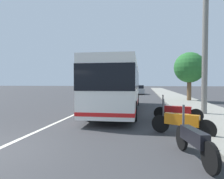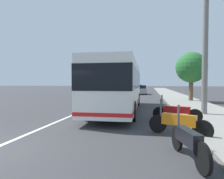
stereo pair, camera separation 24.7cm
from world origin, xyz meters
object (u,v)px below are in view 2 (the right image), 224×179
at_px(coach_bus, 119,84).
at_px(motorcycle_nearest_curb, 176,112).
at_px(car_ahead_same_lane, 140,90).
at_px(roadside_tree_mid_block, 191,68).
at_px(utility_pole, 205,40).
at_px(car_far_distant, 137,89).
at_px(motorcycle_by_tree, 188,141).
at_px(motorcycle_far_end, 178,122).

relative_size(coach_bus, motorcycle_nearest_curb, 4.88).
distance_m(car_ahead_same_lane, roadside_tree_mid_block, 13.65).
xyz_separation_m(roadside_tree_mid_block, utility_pole, (-8.75, 1.02, 0.88)).
bearing_deg(motorcycle_nearest_curb, utility_pole, -115.27).
bearing_deg(car_ahead_same_lane, coach_bus, 173.80).
xyz_separation_m(coach_bus, motorcycle_nearest_curb, (-3.12, -3.29, -1.29)).
xyz_separation_m(motorcycle_nearest_curb, car_far_distant, (30.54, 3.67, 0.24)).
relative_size(coach_bus, car_ahead_same_lane, 2.63).
bearing_deg(motorcycle_by_tree, utility_pole, -29.63).
relative_size(motorcycle_far_end, roadside_tree_mid_block, 0.42).
bearing_deg(car_ahead_same_lane, utility_pole, -172.51).
distance_m(motorcycle_nearest_curb, utility_pole, 4.57).
bearing_deg(car_far_distant, roadside_tree_mid_block, -162.34).
xyz_separation_m(motorcycle_by_tree, car_ahead_same_lane, (27.81, 2.34, 0.23)).
height_order(motorcycle_nearest_curb, car_far_distant, car_far_distant).
height_order(motorcycle_by_tree, motorcycle_nearest_curb, motorcycle_by_tree).
height_order(motorcycle_by_tree, car_far_distant, car_far_distant).
relative_size(car_far_distant, roadside_tree_mid_block, 0.84).
distance_m(motorcycle_far_end, roadside_tree_mid_block, 14.02).
bearing_deg(motorcycle_nearest_curb, car_ahead_same_lane, -65.46).
height_order(car_ahead_same_lane, roadside_tree_mid_block, roadside_tree_mid_block).
bearing_deg(motorcycle_far_end, motorcycle_by_tree, 114.01).
relative_size(coach_bus, car_far_distant, 2.66).
height_order(car_ahead_same_lane, utility_pole, utility_pole).
bearing_deg(motorcycle_far_end, roadside_tree_mid_block, -76.33).
bearing_deg(motorcycle_far_end, utility_pole, -87.25).
distance_m(motorcycle_far_end, car_ahead_same_lane, 25.70).
bearing_deg(utility_pole, car_far_distant, 10.70).
xyz_separation_m(motorcycle_far_end, car_ahead_same_lane, (25.58, 2.44, 0.22)).
bearing_deg(motorcycle_by_tree, motorcycle_nearest_curb, -16.74).
distance_m(coach_bus, roadside_tree_mid_block, 9.78).
height_order(motorcycle_far_end, roadside_tree_mid_block, roadside_tree_mid_block).
xyz_separation_m(motorcycle_far_end, utility_pole, (4.62, -2.04, 3.77)).
bearing_deg(motorcycle_nearest_curb, motorcycle_by_tree, 103.31).
distance_m(roadside_tree_mid_block, utility_pole, 8.85).
distance_m(motorcycle_by_tree, car_ahead_same_lane, 27.91).
relative_size(motorcycle_by_tree, motorcycle_far_end, 1.03).
height_order(car_far_distant, car_ahead_same_lane, car_far_distant).
bearing_deg(motorcycle_by_tree, motorcycle_far_end, -14.84).
xyz_separation_m(car_ahead_same_lane, roadside_tree_mid_block, (-12.21, -5.49, 2.67)).
distance_m(coach_bus, motorcycle_nearest_curb, 4.72).
relative_size(motorcycle_by_tree, car_far_distant, 0.51).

